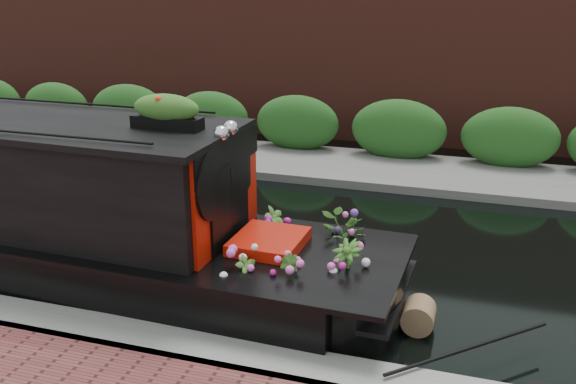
% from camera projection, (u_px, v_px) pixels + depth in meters
% --- Properties ---
extents(ground, '(80.00, 80.00, 0.00)m').
position_uv_depth(ground, '(213.00, 237.00, 10.29)').
color(ground, black).
rests_on(ground, ground).
extents(near_bank_coping, '(40.00, 0.60, 0.50)m').
position_uv_depth(near_bank_coping, '(96.00, 346.00, 7.32)').
color(near_bank_coping, gray).
rests_on(near_bank_coping, ground).
extents(far_bank_path, '(40.00, 2.40, 0.34)m').
position_uv_depth(far_bank_path, '(291.00, 165.00, 14.08)').
color(far_bank_path, '#62625E').
rests_on(far_bank_path, ground).
extents(far_hedge, '(40.00, 1.10, 2.80)m').
position_uv_depth(far_hedge, '(302.00, 155.00, 14.89)').
color(far_hedge, '#21521B').
rests_on(far_hedge, ground).
extents(far_brick_wall, '(40.00, 1.00, 8.00)m').
position_uv_depth(far_brick_wall, '(325.00, 134.00, 16.78)').
color(far_brick_wall, '#56261D').
rests_on(far_brick_wall, ground).
extents(rope_fender, '(0.38, 0.41, 0.38)m').
position_uv_depth(rope_fender, '(419.00, 315.00, 7.58)').
color(rope_fender, brown).
rests_on(rope_fender, ground).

